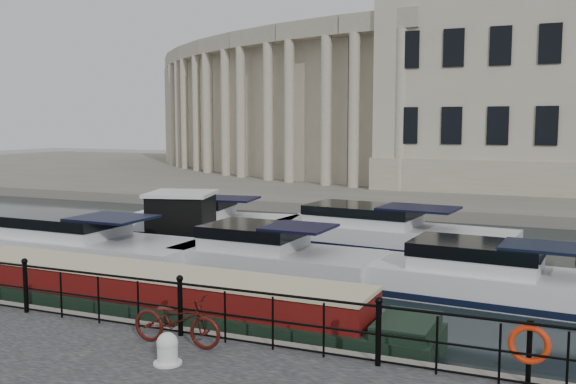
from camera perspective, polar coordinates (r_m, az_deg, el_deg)
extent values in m
plane|color=black|center=(15.17, -4.80, -12.03)|extent=(160.00, 160.00, 0.00)
cube|color=#6B665B|center=(52.35, 15.52, 1.10)|extent=(120.00, 42.00, 0.55)
cylinder|color=black|center=(15.45, -22.29, -7.90)|extent=(0.10, 0.10, 1.10)
sphere|color=black|center=(15.32, -22.38, -5.72)|extent=(0.14, 0.14, 0.14)
cylinder|color=black|center=(12.99, -9.56, -10.17)|extent=(0.10, 0.10, 1.10)
sphere|color=black|center=(12.83, -9.61, -7.59)|extent=(0.14, 0.14, 0.14)
cylinder|color=black|center=(11.43, 8.03, -12.44)|extent=(0.10, 0.10, 1.10)
sphere|color=black|center=(11.25, 8.08, -9.54)|extent=(0.14, 0.14, 0.14)
cylinder|color=black|center=(12.85, -9.60, -8.03)|extent=(24.00, 0.05, 0.05)
cylinder|color=black|center=(12.99, -9.56, -10.17)|extent=(24.00, 0.04, 0.04)
cylinder|color=black|center=(13.13, -9.52, -12.13)|extent=(24.00, 0.04, 0.04)
cube|color=#ADA38C|center=(45.82, 22.34, 9.28)|extent=(20.00, 14.00, 14.00)
cube|color=#9E937F|center=(45.84, 22.03, 1.78)|extent=(20.30, 14.30, 2.00)
cube|color=#ADA38C|center=(42.97, 9.53, 7.88)|extent=(5.73, 4.06, 11.00)
cube|color=#9E937F|center=(41.63, 8.40, 14.73)|extent=(5.62, 2.73, 1.20)
cylinder|color=#ADA38C|center=(39.93, 10.01, 7.14)|extent=(0.70, 0.70, 9.80)
cylinder|color=#ADA38C|center=(41.45, 5.88, 7.17)|extent=(0.70, 0.70, 9.80)
cube|color=#ADA38C|center=(45.73, 3.84, 7.85)|extent=(5.90, 4.56, 11.00)
cube|color=#9E937F|center=(44.60, 2.24, 14.22)|extent=(5.62, 3.30, 1.20)
cylinder|color=#ADA38C|center=(42.69, 3.40, 7.16)|extent=(0.70, 0.70, 9.80)
cylinder|color=#ADA38C|center=(44.83, 0.12, 7.13)|extent=(0.70, 0.70, 9.80)
cube|color=#ADA38C|center=(49.33, -0.65, 7.74)|extent=(5.99, 4.99, 11.00)
cube|color=#9E937F|center=(48.45, -2.52, 13.58)|extent=(5.55, 3.83, 1.20)
cylinder|color=#ADA38C|center=(46.42, -1.78, 7.09)|extent=(0.70, 0.70, 9.80)
cylinder|color=#ADA38C|center=(49.01, -4.21, 7.03)|extent=(0.70, 0.70, 9.80)
cube|color=#ADA38C|center=(53.56, -3.97, 7.61)|extent=(5.99, 5.36, 11.00)
cube|color=#9E937F|center=(52.94, -5.94, 12.93)|extent=(5.40, 4.29, 1.20)
cylinder|color=#ADA38C|center=(50.86, -5.57, 6.99)|extent=(0.70, 0.70, 9.80)
cylinder|color=#ADA38C|center=(53.77, -7.24, 6.93)|extent=(0.70, 0.70, 9.80)
cube|color=#ADA38C|center=(58.22, -6.25, 7.47)|extent=(5.91, 5.64, 11.00)
cube|color=#9E937F|center=(57.86, -8.21, 12.32)|extent=(5.16, 4.70, 1.20)
cylinder|color=#ADA38C|center=(55.79, -8.13, 6.89)|extent=(0.70, 0.70, 9.80)
cylinder|color=#ADA38C|center=(58.91, -9.17, 6.83)|extent=(0.70, 0.70, 9.80)
cube|color=#ADA38C|center=(63.16, -7.65, 7.36)|extent=(5.74, 5.85, 11.00)
cube|color=#9E937F|center=(63.05, -9.53, 11.79)|extent=(4.86, 5.04, 1.20)
cylinder|color=#ADA38C|center=(61.03, -9.68, 6.80)|extent=(0.70, 0.70, 9.80)
cylinder|color=#ADA38C|center=(64.26, -10.22, 6.76)|extent=(0.70, 0.70, 9.80)
cube|color=#ADA38C|center=(68.25, -8.34, 7.26)|extent=(5.49, 5.97, 11.00)
cube|color=#9E937F|center=(68.38, -10.11, 11.34)|extent=(4.48, 5.30, 1.20)
cylinder|color=#ADA38C|center=(66.43, -10.43, 6.73)|extent=(0.70, 0.70, 9.80)
cylinder|color=#ADA38C|center=(69.71, -10.57, 6.70)|extent=(0.70, 0.70, 9.80)
cube|color=#ADA38C|center=(73.41, -8.44, 7.18)|extent=(5.16, 6.00, 11.00)
cube|color=#9E937F|center=(73.76, -10.09, 10.96)|extent=(4.04, 5.49, 1.20)
cylinder|color=#ADA38C|center=(71.90, -10.54, 6.68)|extent=(0.70, 0.70, 9.80)
cylinder|color=#ADA38C|center=(75.17, -10.36, 6.66)|extent=(0.70, 0.70, 9.80)
cube|color=#ADA38C|center=(78.54, -8.08, 7.12)|extent=(4.76, 5.95, 11.00)
cube|color=#9E937F|center=(79.10, -9.59, 10.64)|extent=(3.54, 5.60, 1.20)
cylinder|color=#ADA38C|center=(77.35, -10.15, 6.65)|extent=(0.70, 0.70, 9.80)
cylinder|color=#ADA38C|center=(80.57, -9.72, 6.64)|extent=(0.70, 0.70, 9.80)
imported|color=#43100C|center=(12.49, -9.86, -11.15)|extent=(1.86, 0.69, 0.97)
cylinder|color=silver|center=(11.70, -10.66, -13.92)|extent=(0.36, 0.36, 0.38)
sphere|color=silver|center=(11.63, -10.68, -13.06)|extent=(0.38, 0.38, 0.38)
cylinder|color=silver|center=(11.76, -10.64, -14.70)|extent=(0.50, 0.50, 0.04)
cylinder|color=black|center=(11.25, 20.64, -13.27)|extent=(0.09, 0.09, 1.04)
cube|color=black|center=(11.09, 20.74, -10.74)|extent=(0.10, 0.10, 0.07)
torus|color=red|center=(11.12, 20.65, -12.56)|extent=(0.66, 0.10, 0.66)
cube|color=black|center=(16.29, -12.17, -10.49)|extent=(14.07, 2.25, 0.84)
cube|color=#600F0D|center=(16.12, -12.22, -8.27)|extent=(11.26, 1.89, 0.65)
cube|color=beige|center=(16.02, -12.25, -6.89)|extent=(11.26, 1.95, 0.09)
cube|color=#6B665B|center=(24.91, -9.40, -4.72)|extent=(3.87, 3.49, 0.27)
cube|color=black|center=(24.74, -9.44, -2.33)|extent=(2.67, 2.67, 1.96)
cube|color=silver|center=(24.61, -9.48, -0.15)|extent=(2.94, 2.94, 0.13)
cube|color=white|center=(23.19, -17.18, -5.36)|extent=(8.40, 3.27, 1.20)
cube|color=black|center=(23.20, -17.18, -5.55)|extent=(8.49, 3.30, 0.18)
cube|color=white|center=(23.70, -19.06, -3.09)|extent=(3.81, 2.60, 0.90)
cube|color=black|center=(22.31, -15.37, -2.23)|extent=(2.55, 2.20, 0.08)
cube|color=silver|center=(20.20, -1.05, -6.78)|extent=(6.62, 3.04, 1.20)
cube|color=black|center=(20.22, -1.05, -7.00)|extent=(6.69, 3.08, 0.18)
cube|color=silver|center=(20.39, -3.02, -4.22)|extent=(3.03, 2.39, 0.90)
cube|color=black|center=(19.61, 0.98, -3.15)|extent=(2.04, 2.01, 0.08)
cube|color=white|center=(18.23, 19.04, -8.56)|extent=(7.53, 3.00, 1.20)
cube|color=black|center=(18.25, 19.03, -8.80)|extent=(7.60, 3.03, 0.18)
cube|color=white|center=(18.18, 16.37, -5.76)|extent=(3.46, 2.25, 0.90)
cube|color=black|center=(17.84, 22.00, -4.55)|extent=(2.33, 1.87, 0.08)
cube|color=white|center=(27.49, -6.87, -3.33)|extent=(7.52, 3.60, 1.20)
cube|color=black|center=(27.51, -6.87, -3.50)|extent=(7.59, 3.64, 0.18)
cube|color=white|center=(27.71, -8.55, -1.51)|extent=(3.51, 2.60, 0.90)
cube|color=black|center=(26.98, -5.20, -0.60)|extent=(2.39, 2.14, 0.08)
cube|color=silver|center=(24.97, 9.05, -4.34)|extent=(9.49, 3.89, 1.20)
cube|color=black|center=(24.99, 9.05, -4.52)|extent=(9.59, 3.93, 0.18)
cube|color=silver|center=(25.23, 6.72, -2.24)|extent=(4.38, 2.83, 0.90)
cube|color=black|center=(24.41, 11.55, -1.42)|extent=(2.97, 2.34, 0.08)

